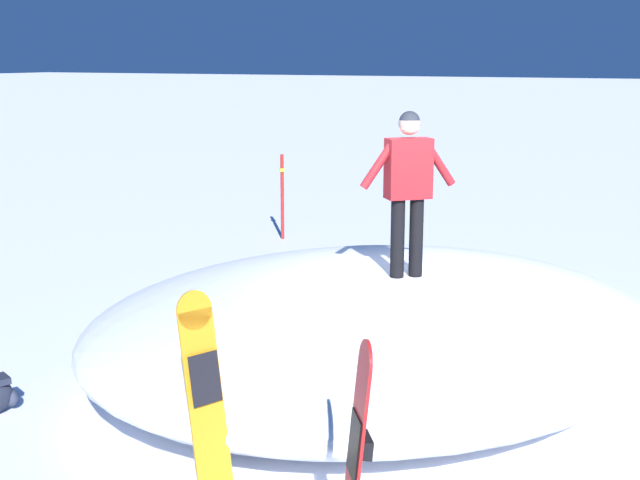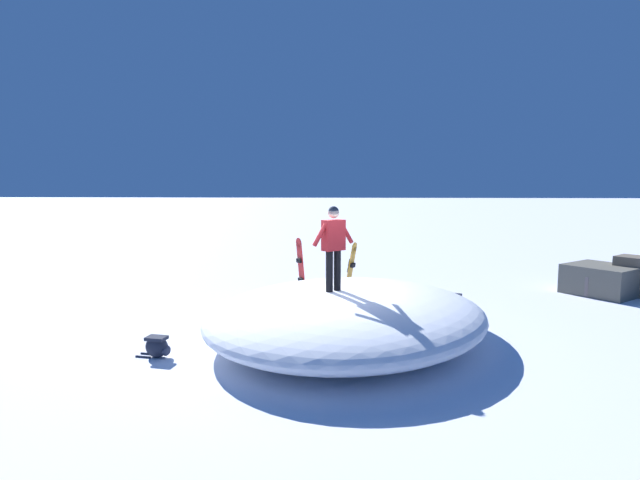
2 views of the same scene
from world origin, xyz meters
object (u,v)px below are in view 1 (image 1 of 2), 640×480
(trail_marker_pole, at_px, (282,195))
(snowboard_secondary_upright, at_px, (205,401))
(snowboarder_standing, at_px, (408,180))
(snowboard_primary_upright, at_px, (355,473))

(trail_marker_pole, bearing_deg, snowboard_secondary_upright, 114.92)
(snowboarder_standing, bearing_deg, snowboard_secondary_upright, 84.05)
(snowboard_primary_upright, bearing_deg, trail_marker_pole, -59.27)
(trail_marker_pole, bearing_deg, snowboarder_standing, 129.65)
(snowboard_secondary_upright, bearing_deg, snowboarder_standing, -95.95)
(snowboard_secondary_upright, distance_m, trail_marker_pole, 8.94)
(snowboard_primary_upright, xyz_separation_m, trail_marker_pole, (5.13, -8.63, -0.06))
(trail_marker_pole, bearing_deg, snowboard_primary_upright, 120.73)
(snowboarder_standing, xyz_separation_m, snowboard_secondary_upright, (0.33, 3.16, -1.16))
(snowboard_primary_upright, distance_m, snowboard_secondary_upright, 1.46)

